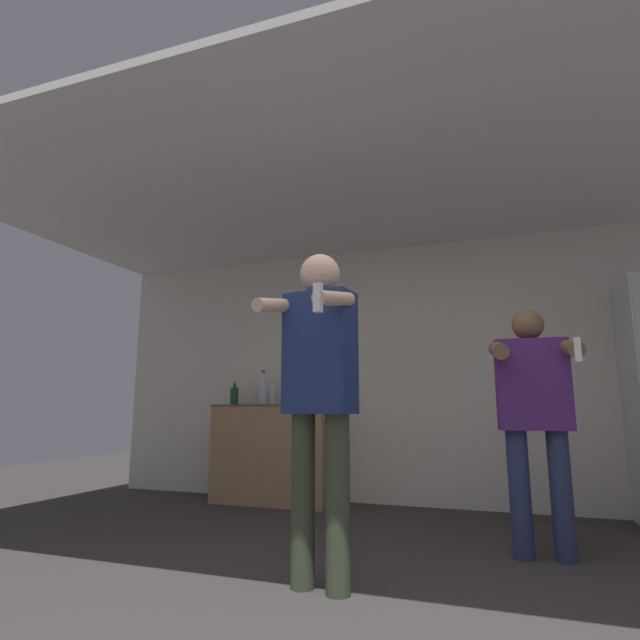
{
  "coord_description": "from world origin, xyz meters",
  "views": [
    {
      "loc": [
        0.61,
        -2.01,
        0.89
      ],
      "look_at": [
        -0.29,
        0.52,
        1.38
      ],
      "focal_mm": 28.0,
      "sensor_mm": 36.0,
      "label": 1
    }
  ],
  "objects_px": {
    "bottle_dark_rum": "(299,393)",
    "person_woman_foreground": "(319,384)",
    "bottle_amber_bourbon": "(273,395)",
    "person_man_side": "(534,407)",
    "bottle_tall_gin": "(263,391)",
    "bottle_short_whiskey": "(234,395)"
  },
  "relations": [
    {
      "from": "bottle_dark_rum",
      "to": "person_woman_foreground",
      "type": "bearing_deg",
      "value": -65.45
    },
    {
      "from": "bottle_dark_rum",
      "to": "person_woman_foreground",
      "type": "distance_m",
      "value": 2.41
    },
    {
      "from": "bottle_amber_bourbon",
      "to": "person_man_side",
      "type": "height_order",
      "value": "person_man_side"
    },
    {
      "from": "bottle_dark_rum",
      "to": "bottle_tall_gin",
      "type": "xyz_separation_m",
      "value": [
        -0.41,
        -0.0,
        0.02
      ]
    },
    {
      "from": "bottle_short_whiskey",
      "to": "person_man_side",
      "type": "distance_m",
      "value": 3.11
    },
    {
      "from": "person_man_side",
      "to": "bottle_amber_bourbon",
      "type": "bearing_deg",
      "value": 152.52
    },
    {
      "from": "bottle_dark_rum",
      "to": "person_man_side",
      "type": "xyz_separation_m",
      "value": [
        2.11,
        -1.24,
        -0.15
      ]
    },
    {
      "from": "bottle_amber_bourbon",
      "to": "bottle_dark_rum",
      "type": "bearing_deg",
      "value": 0.0
    },
    {
      "from": "bottle_short_whiskey",
      "to": "bottle_amber_bourbon",
      "type": "bearing_deg",
      "value": 0.0
    },
    {
      "from": "bottle_dark_rum",
      "to": "bottle_short_whiskey",
      "type": "distance_m",
      "value": 0.74
    },
    {
      "from": "person_woman_foreground",
      "to": "bottle_amber_bourbon",
      "type": "bearing_deg",
      "value": 120.43
    },
    {
      "from": "bottle_amber_bourbon",
      "to": "person_woman_foreground",
      "type": "xyz_separation_m",
      "value": [
        1.29,
        -2.19,
        -0.01
      ]
    },
    {
      "from": "bottle_dark_rum",
      "to": "bottle_tall_gin",
      "type": "height_order",
      "value": "bottle_tall_gin"
    },
    {
      "from": "bottle_dark_rum",
      "to": "bottle_tall_gin",
      "type": "relative_size",
      "value": 0.85
    },
    {
      "from": "bottle_dark_rum",
      "to": "bottle_tall_gin",
      "type": "bearing_deg",
      "value": -180.0
    },
    {
      "from": "bottle_amber_bourbon",
      "to": "bottle_tall_gin",
      "type": "bearing_deg",
      "value": -180.0
    },
    {
      "from": "bottle_short_whiskey",
      "to": "person_woman_foreground",
      "type": "xyz_separation_m",
      "value": [
        1.74,
        -2.19,
        -0.02
      ]
    },
    {
      "from": "bottle_short_whiskey",
      "to": "person_man_side",
      "type": "bearing_deg",
      "value": -23.61
    },
    {
      "from": "bottle_dark_rum",
      "to": "person_man_side",
      "type": "height_order",
      "value": "person_man_side"
    },
    {
      "from": "bottle_tall_gin",
      "to": "person_man_side",
      "type": "height_order",
      "value": "person_man_side"
    },
    {
      "from": "bottle_tall_gin",
      "to": "person_man_side",
      "type": "distance_m",
      "value": 2.81
    },
    {
      "from": "person_woman_foreground",
      "to": "person_man_side",
      "type": "relative_size",
      "value": 1.14
    }
  ]
}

